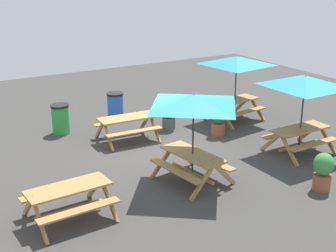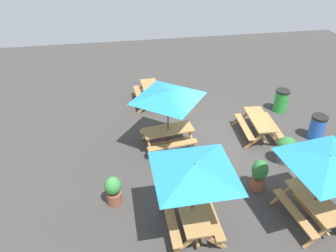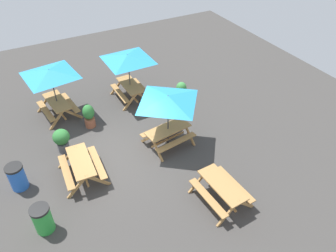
# 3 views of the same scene
# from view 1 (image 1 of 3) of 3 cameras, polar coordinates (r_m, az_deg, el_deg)

# --- Properties ---
(ground_plane) EXTENTS (24.00, 24.00, 0.00)m
(ground_plane) POSITION_cam_1_polar(r_m,az_deg,el_deg) (13.56, -0.29, -3.74)
(ground_plane) COLOR #3D3A38
(ground_plane) RESTS_ON ground
(picnic_table_0) EXTENTS (2.25, 2.25, 2.34)m
(picnic_table_0) POSITION_cam_1_polar(r_m,az_deg,el_deg) (11.38, 3.13, 2.35)
(picnic_table_0) COLOR #A87A44
(picnic_table_0) RESTS_ON ground
(picnic_table_1) EXTENTS (2.83, 2.83, 2.34)m
(picnic_table_1) POSITION_cam_1_polar(r_m,az_deg,el_deg) (13.76, 16.31, 4.57)
(picnic_table_1) COLOR #A87A44
(picnic_table_1) RESTS_ON ground
(picnic_table_2) EXTENTS (2.80, 2.80, 2.34)m
(picnic_table_2) POSITION_cam_1_polar(r_m,az_deg,el_deg) (16.32, 8.36, 7.34)
(picnic_table_2) COLOR #A87A44
(picnic_table_2) RESTS_ON ground
(picnic_table_3) EXTENTS (1.87, 1.61, 0.81)m
(picnic_table_3) POSITION_cam_1_polar(r_m,az_deg,el_deg) (14.68, -4.97, 0.36)
(picnic_table_3) COLOR #A87A44
(picnic_table_3) RESTS_ON ground
(picnic_table_4) EXTENTS (1.87, 1.62, 0.81)m
(picnic_table_4) POSITION_cam_1_polar(r_m,az_deg,el_deg) (10.39, -12.02, -8.27)
(picnic_table_4) COLOR #A87A44
(picnic_table_4) RESTS_ON ground
(trash_bin_green) EXTENTS (0.59, 0.59, 0.98)m
(trash_bin_green) POSITION_cam_1_polar(r_m,az_deg,el_deg) (15.64, -12.96, 0.85)
(trash_bin_green) COLOR green
(trash_bin_green) RESTS_ON ground
(trash_bin_blue) EXTENTS (0.59, 0.59, 0.98)m
(trash_bin_blue) POSITION_cam_1_polar(r_m,az_deg,el_deg) (16.72, -6.44, 2.42)
(trash_bin_blue) COLOR blue
(trash_bin_blue) RESTS_ON ground
(potted_plant_0) EXTENTS (0.50, 0.50, 1.08)m
(potted_plant_0) POSITION_cam_1_polar(r_m,az_deg,el_deg) (15.10, 6.16, 0.88)
(potted_plant_0) COLOR #935138
(potted_plant_0) RESTS_ON ground
(potted_plant_1) EXTENTS (0.49, 0.49, 0.97)m
(potted_plant_1) POSITION_cam_1_polar(r_m,az_deg,el_deg) (12.04, 18.36, -5.20)
(potted_plant_1) COLOR #935138
(potted_plant_1) RESTS_ON ground
(potted_plant_2) EXTENTS (0.64, 0.64, 1.01)m
(potted_plant_2) POSITION_cam_1_polar(r_m,az_deg,el_deg) (15.65, 0.10, 1.72)
(potted_plant_2) COLOR #59595B
(potted_plant_2) RESTS_ON ground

